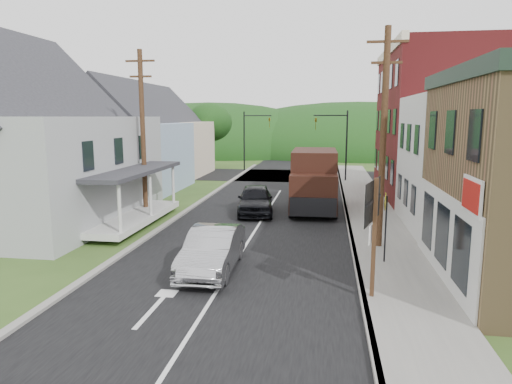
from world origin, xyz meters
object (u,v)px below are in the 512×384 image
at_px(dark_sedan, 255,200).
at_px(delivery_van, 314,180).
at_px(warning_sign, 385,217).
at_px(route_sign_cluster, 373,220).
at_px(silver_sedan, 213,250).

distance_m(dark_sedan, delivery_van, 3.71).
height_order(dark_sedan, warning_sign, warning_sign).
distance_m(dark_sedan, route_sign_cluster, 13.05).
bearing_deg(warning_sign, silver_sedan, -154.97).
height_order(dark_sedan, delivery_van, delivery_van).
bearing_deg(delivery_van, route_sign_cluster, -82.02).
bearing_deg(warning_sign, route_sign_cluster, -92.66).
xyz_separation_m(dark_sedan, delivery_van, (3.27, 1.48, 0.98)).
height_order(silver_sedan, route_sign_cluster, route_sign_cluster).
bearing_deg(warning_sign, dark_sedan, 136.78).
distance_m(delivery_van, route_sign_cluster, 13.45).
relative_size(dark_sedan, route_sign_cluster, 1.33).
xyz_separation_m(silver_sedan, dark_sedan, (-0.00, 9.95, 0.04)).
xyz_separation_m(silver_sedan, warning_sign, (6.15, 1.61, 1.07)).
bearing_deg(dark_sedan, warning_sign, -61.42).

